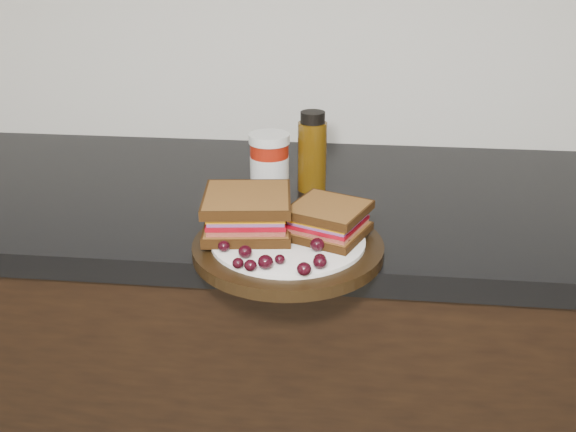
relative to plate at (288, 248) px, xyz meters
name	(u,v)px	position (x,y,z in m)	size (l,w,h in m)	color
base_cabinets	(286,395)	(-0.03, 0.25, -0.48)	(3.96, 0.58, 0.86)	black
countertop	(286,200)	(-0.03, 0.25, -0.03)	(3.98, 0.60, 0.04)	black
plate	(288,248)	(0.00, 0.00, 0.00)	(0.28, 0.28, 0.02)	black
sandwich_left	(247,213)	(-0.06, 0.02, 0.04)	(0.13, 0.13, 0.06)	brown
sandwich_right	(328,220)	(0.06, 0.02, 0.04)	(0.10, 0.10, 0.05)	brown
grape_0	(224,246)	(-0.08, -0.05, 0.02)	(0.02, 0.02, 0.02)	black
grape_1	(245,252)	(-0.05, -0.07, 0.02)	(0.02, 0.02, 0.02)	black
grape_2	(238,263)	(-0.06, -0.10, 0.02)	(0.02, 0.02, 0.01)	black
grape_3	(250,265)	(-0.04, -0.10, 0.02)	(0.02, 0.02, 0.02)	black
grape_4	(265,262)	(-0.02, -0.09, 0.02)	(0.02, 0.02, 0.02)	black
grape_5	(280,259)	(0.00, -0.08, 0.02)	(0.01, 0.01, 0.01)	black
grape_6	(304,269)	(0.03, -0.11, 0.02)	(0.02, 0.02, 0.02)	black
grape_7	(320,262)	(0.05, -0.08, 0.02)	(0.02, 0.02, 0.02)	black
grape_8	(320,259)	(0.05, -0.08, 0.02)	(0.02, 0.02, 0.02)	black
grape_9	(317,245)	(0.04, -0.03, 0.02)	(0.02, 0.02, 0.02)	black
grape_10	(345,243)	(0.08, -0.02, 0.02)	(0.02, 0.02, 0.02)	black
grape_11	(344,236)	(0.08, 0.00, 0.02)	(0.02, 0.02, 0.01)	black
grape_12	(344,232)	(0.08, 0.01, 0.02)	(0.02, 0.02, 0.02)	black
grape_13	(332,224)	(0.06, 0.04, 0.02)	(0.02, 0.02, 0.02)	black
grape_14	(262,214)	(-0.05, 0.07, 0.02)	(0.02, 0.02, 0.02)	black
grape_15	(268,221)	(-0.04, 0.04, 0.02)	(0.02, 0.02, 0.02)	black
grape_16	(236,225)	(-0.08, 0.02, 0.02)	(0.02, 0.02, 0.02)	black
grape_17	(236,228)	(-0.08, 0.01, 0.02)	(0.02, 0.02, 0.02)	black
grape_18	(221,239)	(-0.09, -0.03, 0.02)	(0.02, 0.02, 0.02)	black
grape_19	(260,217)	(-0.05, 0.05, 0.02)	(0.02, 0.02, 0.02)	black
grape_20	(247,228)	(-0.06, 0.01, 0.02)	(0.02, 0.02, 0.02)	black
grape_21	(249,232)	(-0.06, 0.00, 0.02)	(0.01, 0.01, 0.01)	black
condiment_jar	(270,163)	(-0.06, 0.25, 0.04)	(0.07, 0.07, 0.11)	maroon
oil_bottle	(312,151)	(0.01, 0.26, 0.06)	(0.05, 0.05, 0.15)	#492E07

